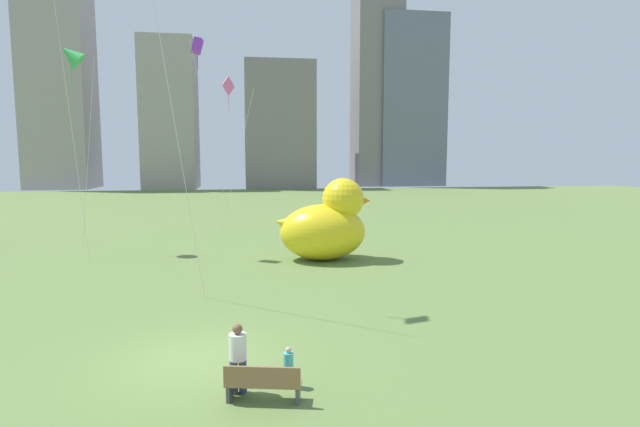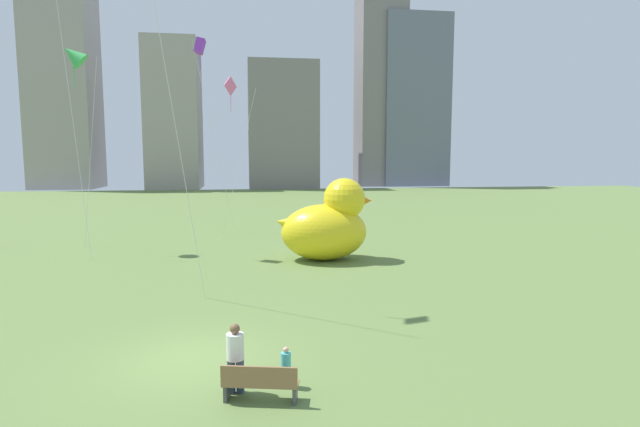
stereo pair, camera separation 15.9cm
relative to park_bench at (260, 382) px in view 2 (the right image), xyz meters
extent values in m
plane|color=olive|center=(-1.82, 2.79, -0.48)|extent=(140.00, 140.00, 0.00)
cube|color=olive|center=(0.02, 0.08, -0.06)|extent=(1.80, 0.81, 0.06)
cube|color=olive|center=(-0.03, -0.11, 0.20)|extent=(1.72, 0.43, 0.45)
cube|color=#47474C|center=(-0.76, 0.25, -0.28)|extent=(0.16, 0.38, 0.39)
cube|color=#47474C|center=(0.79, -0.09, -0.28)|extent=(0.16, 0.38, 0.39)
cylinder|color=#38476B|center=(-0.66, 0.56, -0.06)|extent=(0.19, 0.19, 0.83)
cylinder|color=#38476B|center=(-0.45, 0.56, -0.06)|extent=(0.19, 0.19, 0.83)
cylinder|color=white|center=(-0.56, 0.56, 0.66)|extent=(0.41, 0.41, 0.62)
sphere|color=brown|center=(-0.56, 0.56, 1.09)|extent=(0.24, 0.24, 0.24)
cylinder|color=silver|center=(0.59, 0.71, -0.23)|extent=(0.11, 0.11, 0.49)
cylinder|color=silver|center=(0.71, 0.71, -0.23)|extent=(0.11, 0.11, 0.49)
cylinder|color=#4CBFC6|center=(0.65, 0.71, 0.20)|extent=(0.24, 0.24, 0.37)
sphere|color=#D8AD8C|center=(0.65, 0.71, 0.45)|extent=(0.14, 0.14, 0.14)
ellipsoid|color=yellow|center=(3.88, 15.50, 1.02)|extent=(4.60, 3.40, 3.00)
sphere|color=yellow|center=(4.98, 15.50, 2.79)|extent=(2.24, 2.24, 2.24)
cone|color=orange|center=(5.99, 15.50, 2.68)|extent=(1.01, 1.01, 1.01)
cone|color=yellow|center=(1.88, 15.50, 1.52)|extent=(1.37, 1.20, 1.44)
cube|color=#9E938C|center=(-29.82, 80.23, 17.50)|extent=(9.96, 9.79, 35.95)
cube|color=#9E938C|center=(-11.82, 77.69, 11.63)|extent=(8.47, 10.86, 24.22)
cube|color=gray|center=(6.18, 77.37, 9.95)|extent=(11.48, 11.89, 20.86)
cube|color=gray|center=(24.18, 80.19, 19.71)|extent=(8.11, 7.76, 40.37)
cube|color=slate|center=(30.18, 81.22, 14.65)|extent=(11.84, 10.96, 30.25)
cylinder|color=silver|center=(-2.46, 27.25, 6.33)|extent=(2.65, 1.95, 13.63)
cube|color=purple|center=(-3.42, 28.56, 13.14)|extent=(0.92, 0.84, 1.30)
cylinder|color=purple|center=(-3.42, 28.56, 12.24)|extent=(0.04, 0.04, 1.60)
cylinder|color=silver|center=(-0.65, 25.17, 4.61)|extent=(2.49, 0.97, 10.18)
cube|color=pink|center=(-1.12, 23.94, 9.70)|extent=(0.83, 1.04, 1.27)
cylinder|color=pink|center=(-1.12, 23.94, 8.80)|extent=(0.04, 0.04, 1.60)
cylinder|color=silver|center=(-9.55, 18.60, 7.78)|extent=(2.24, 3.11, 16.52)
cylinder|color=silver|center=(-9.31, 20.92, 5.14)|extent=(1.50, 0.96, 11.24)
cone|color=green|center=(-9.78, 20.18, 10.75)|extent=(1.73, 1.36, 1.55)
cylinder|color=green|center=(-9.78, 20.18, 9.85)|extent=(0.04, 0.04, 1.60)
cylinder|color=silver|center=(-2.97, 8.28, 7.78)|extent=(2.18, 1.24, 16.53)
camera|label=1|loc=(-0.42, -11.10, 5.15)|focal=28.55mm
camera|label=2|loc=(-0.26, -11.13, 5.15)|focal=28.55mm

